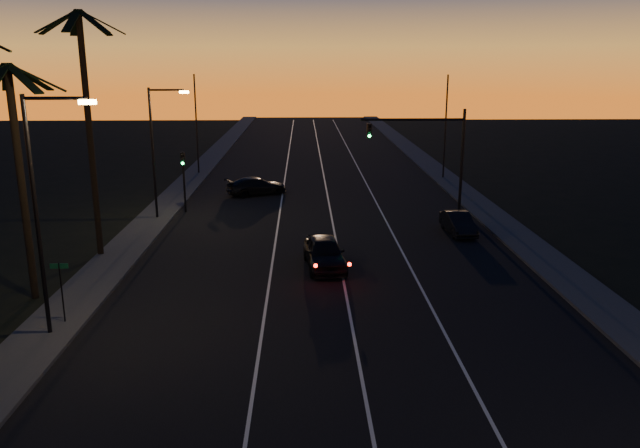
{
  "coord_description": "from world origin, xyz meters",
  "views": [
    {
      "loc": [
        -1.38,
        -2.05,
        10.07
      ],
      "look_at": [
        -0.66,
        24.09,
        3.24
      ],
      "focal_mm": 35.0,
      "sensor_mm": 36.0,
      "label": 1
    }
  ],
  "objects_px": {
    "lead_car": "(324,253)",
    "right_car": "(458,223)",
    "cross_car": "(257,186)",
    "signal_mast": "(428,142)"
  },
  "relations": [
    {
      "from": "lead_car",
      "to": "right_car",
      "type": "relative_size",
      "value": 1.34
    },
    {
      "from": "right_car",
      "to": "cross_car",
      "type": "bearing_deg",
      "value": 138.05
    },
    {
      "from": "lead_car",
      "to": "cross_car",
      "type": "bearing_deg",
      "value": 104.65
    },
    {
      "from": "cross_car",
      "to": "lead_car",
      "type": "bearing_deg",
      "value": -75.35
    },
    {
      "from": "right_car",
      "to": "signal_mast",
      "type": "bearing_deg",
      "value": 97.67
    },
    {
      "from": "signal_mast",
      "to": "right_car",
      "type": "height_order",
      "value": "signal_mast"
    },
    {
      "from": "signal_mast",
      "to": "right_car",
      "type": "bearing_deg",
      "value": -82.33
    },
    {
      "from": "right_car",
      "to": "lead_car",
      "type": "bearing_deg",
      "value": -143.09
    },
    {
      "from": "signal_mast",
      "to": "cross_car",
      "type": "relative_size",
      "value": 1.4
    },
    {
      "from": "lead_car",
      "to": "right_car",
      "type": "distance_m",
      "value": 10.35
    }
  ]
}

